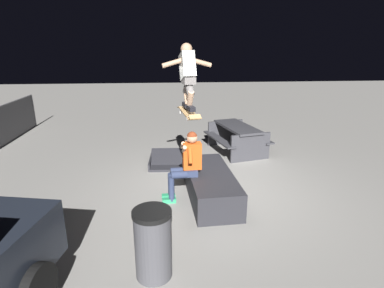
{
  "coord_description": "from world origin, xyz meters",
  "views": [
    {
      "loc": [
        -5.66,
        0.9,
        2.82
      ],
      "look_at": [
        -0.27,
        0.43,
        1.12
      ],
      "focal_mm": 28.94,
      "sensor_mm": 36.0,
      "label": 1
    }
  ],
  "objects_px": {
    "skateboard": "(189,113)",
    "picnic_table_back": "(237,134)",
    "ledge_box_main": "(210,185)",
    "kicker_ramp": "(169,162)",
    "skater_airborne": "(188,73)",
    "person_sitting_on_ledge": "(186,163)",
    "trash_bin": "(153,244)"
  },
  "relations": [
    {
      "from": "kicker_ramp",
      "to": "skater_airborne",
      "type": "bearing_deg",
      "value": -169.22
    },
    {
      "from": "ledge_box_main",
      "to": "kicker_ramp",
      "type": "distance_m",
      "value": 1.96
    },
    {
      "from": "skater_airborne",
      "to": "skateboard",
      "type": "bearing_deg",
      "value": -170.71
    },
    {
      "from": "skater_airborne",
      "to": "trash_bin",
      "type": "relative_size",
      "value": 1.2
    },
    {
      "from": "ledge_box_main",
      "to": "person_sitting_on_ledge",
      "type": "bearing_deg",
      "value": 97.8
    },
    {
      "from": "ledge_box_main",
      "to": "trash_bin",
      "type": "bearing_deg",
      "value": 153.88
    },
    {
      "from": "person_sitting_on_ledge",
      "to": "skater_airborne",
      "type": "height_order",
      "value": "skater_airborne"
    },
    {
      "from": "skateboard",
      "to": "kicker_ramp",
      "type": "xyz_separation_m",
      "value": [
        1.82,
        0.35,
        -1.63
      ]
    },
    {
      "from": "ledge_box_main",
      "to": "skater_airborne",
      "type": "bearing_deg",
      "value": 85.82
    },
    {
      "from": "skater_airborne",
      "to": "ledge_box_main",
      "type": "bearing_deg",
      "value": -94.18
    },
    {
      "from": "kicker_ramp",
      "to": "person_sitting_on_ledge",
      "type": "bearing_deg",
      "value": -170.97
    },
    {
      "from": "person_sitting_on_ledge",
      "to": "skateboard",
      "type": "relative_size",
      "value": 1.3
    },
    {
      "from": "person_sitting_on_ledge",
      "to": "skater_airborne",
      "type": "distance_m",
      "value": 1.63
    },
    {
      "from": "person_sitting_on_ledge",
      "to": "picnic_table_back",
      "type": "relative_size",
      "value": 0.69
    },
    {
      "from": "ledge_box_main",
      "to": "picnic_table_back",
      "type": "distance_m",
      "value": 2.9
    },
    {
      "from": "ledge_box_main",
      "to": "person_sitting_on_ledge",
      "type": "distance_m",
      "value": 0.69
    },
    {
      "from": "ledge_box_main",
      "to": "kicker_ramp",
      "type": "height_order",
      "value": "ledge_box_main"
    },
    {
      "from": "trash_bin",
      "to": "ledge_box_main",
      "type": "bearing_deg",
      "value": -26.12
    },
    {
      "from": "ledge_box_main",
      "to": "kicker_ramp",
      "type": "xyz_separation_m",
      "value": [
        1.8,
        0.76,
        -0.2
      ]
    },
    {
      "from": "ledge_box_main",
      "to": "skater_airborne",
      "type": "height_order",
      "value": "skater_airborne"
    },
    {
      "from": "skater_airborne",
      "to": "kicker_ramp",
      "type": "relative_size",
      "value": 1.1
    },
    {
      "from": "person_sitting_on_ledge",
      "to": "skater_airborne",
      "type": "xyz_separation_m",
      "value": [
        0.1,
        -0.04,
        1.62
      ]
    },
    {
      "from": "ledge_box_main",
      "to": "skater_airborne",
      "type": "xyz_separation_m",
      "value": [
        0.03,
        0.43,
        2.12
      ]
    },
    {
      "from": "kicker_ramp",
      "to": "ledge_box_main",
      "type": "bearing_deg",
      "value": -156.98
    },
    {
      "from": "skater_airborne",
      "to": "picnic_table_back",
      "type": "height_order",
      "value": "skater_airborne"
    },
    {
      "from": "skateboard",
      "to": "skater_airborne",
      "type": "relative_size",
      "value": 0.93
    },
    {
      "from": "kicker_ramp",
      "to": "skateboard",
      "type": "bearing_deg",
      "value": -169.26
    },
    {
      "from": "skater_airborne",
      "to": "trash_bin",
      "type": "bearing_deg",
      "value": 164.2
    },
    {
      "from": "ledge_box_main",
      "to": "skater_airborne",
      "type": "distance_m",
      "value": 2.16
    },
    {
      "from": "skater_airborne",
      "to": "kicker_ramp",
      "type": "distance_m",
      "value": 2.93
    },
    {
      "from": "trash_bin",
      "to": "kicker_ramp",
      "type": "bearing_deg",
      "value": -3.92
    },
    {
      "from": "skateboard",
      "to": "picnic_table_back",
      "type": "bearing_deg",
      "value": -30.14
    }
  ]
}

